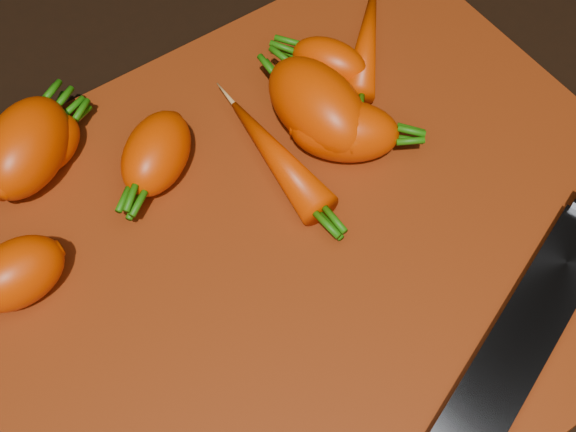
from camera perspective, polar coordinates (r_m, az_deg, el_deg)
ground at (r=0.56m, az=0.58°, el=-2.61°), size 2.00×2.00×0.01m
cutting_board at (r=0.55m, az=0.59°, el=-2.05°), size 0.50×0.40×0.01m
carrot_0 at (r=0.59m, az=-18.14°, el=4.64°), size 0.10×0.09×0.05m
carrot_1 at (r=0.54m, az=-18.73°, el=-3.90°), size 0.07×0.05×0.04m
carrot_2 at (r=0.57m, az=4.04°, el=6.04°), size 0.09×0.08×0.04m
carrot_3 at (r=0.58m, az=2.14°, el=7.82°), size 0.06×0.10×0.05m
carrot_4 at (r=0.57m, az=-9.35°, el=4.43°), size 0.08×0.08×0.04m
carrot_5 at (r=0.59m, az=-16.55°, el=4.91°), size 0.06×0.06×0.03m
carrot_6 at (r=0.62m, az=2.96°, el=10.88°), size 0.06×0.07×0.04m
carrot_7 at (r=0.65m, az=5.63°, el=12.46°), size 0.10×0.10×0.02m
carrot_8 at (r=0.57m, az=-0.88°, el=4.34°), size 0.03×0.11×0.03m
knife at (r=0.54m, az=17.48°, el=-6.34°), size 0.33×0.15×0.02m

